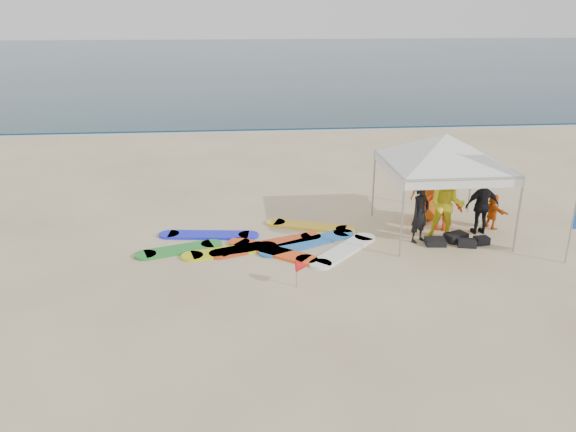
% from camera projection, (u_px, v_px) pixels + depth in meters
% --- Properties ---
extents(ground, '(120.00, 120.00, 0.00)m').
position_uv_depth(ground, '(325.00, 318.00, 11.00)').
color(ground, beige).
rests_on(ground, ground).
extents(ocean, '(160.00, 84.00, 0.08)m').
position_uv_depth(ocean, '(248.00, 58.00, 66.97)').
color(ocean, '#0C2633').
rests_on(ocean, ground).
extents(shoreline_foam, '(160.00, 1.20, 0.01)m').
position_uv_depth(shoreline_foam, '(269.00, 130.00, 27.98)').
color(shoreline_foam, silver).
rests_on(shoreline_foam, ground).
extents(person_black_a, '(0.67, 0.61, 1.54)m').
position_uv_depth(person_black_a, '(420.00, 213.00, 14.37)').
color(person_black_a, black).
rests_on(person_black_a, ground).
extents(person_yellow, '(1.13, 1.02, 1.90)m').
position_uv_depth(person_yellow, '(446.00, 205.00, 14.41)').
color(person_yellow, yellow).
rests_on(person_yellow, ground).
extents(person_orange_a, '(1.22, 0.95, 1.67)m').
position_uv_depth(person_orange_a, '(443.00, 201.00, 15.14)').
color(person_orange_a, red).
rests_on(person_orange_a, ground).
extents(person_black_b, '(0.93, 0.42, 1.57)m').
position_uv_depth(person_black_b, '(482.00, 206.00, 14.89)').
color(person_black_b, black).
rests_on(person_black_b, ground).
extents(person_orange_b, '(0.95, 0.70, 1.78)m').
position_uv_depth(person_orange_b, '(427.00, 190.00, 15.80)').
color(person_orange_b, '#D76113').
rests_on(person_orange_b, ground).
extents(person_seated, '(0.60, 0.95, 0.98)m').
position_uv_depth(person_seated, '(493.00, 211.00, 15.36)').
color(person_seated, '#D75F13').
rests_on(person_seated, ground).
extents(canopy_tent, '(4.10, 4.10, 3.09)m').
position_uv_depth(canopy_tent, '(446.00, 134.00, 14.29)').
color(canopy_tent, '#A5A5A8').
rests_on(canopy_tent, ground).
extents(marker_pennant, '(0.28, 0.28, 0.64)m').
position_uv_depth(marker_pennant, '(302.00, 266.00, 12.10)').
color(marker_pennant, '#A5A5A8').
rests_on(marker_pennant, ground).
extents(gear_pile, '(1.66, 0.83, 0.22)m').
position_uv_depth(gear_pile, '(457.00, 240.00, 14.45)').
color(gear_pile, black).
rests_on(gear_pile, ground).
extents(surfboard_spread, '(5.88, 3.27, 0.07)m').
position_uv_depth(surfboard_spread, '(268.00, 243.00, 14.41)').
color(surfboard_spread, blue).
rests_on(surfboard_spread, ground).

